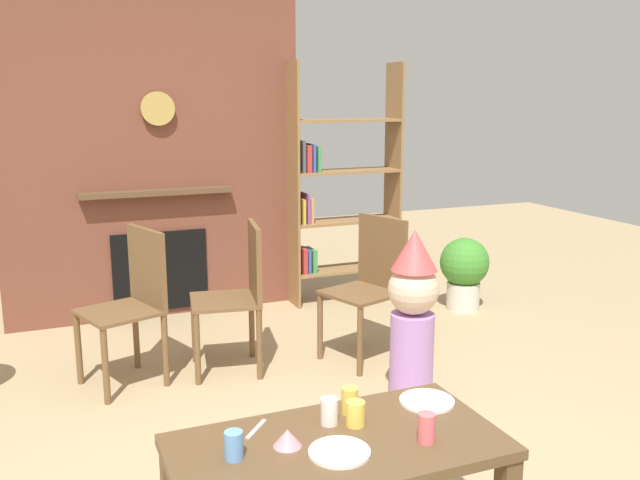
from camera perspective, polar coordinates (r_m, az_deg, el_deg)
The scene contains 18 objects.
ground_plane at distance 3.22m, azimuth 0.26°, elevation -18.76°, with size 12.00×12.00×0.00m, color tan.
brick_fireplace_feature at distance 5.23m, azimuth -13.76°, elevation 6.68°, with size 2.20×0.28×2.40m.
bookshelf at distance 5.46m, azimuth 1.38°, elevation 3.95°, with size 0.90×0.28×1.90m.
coffee_table at distance 2.55m, azimuth 1.46°, elevation -17.81°, with size 1.18×0.61×0.45m.
paper_cup_near_left at distance 2.61m, azimuth 0.78°, elevation -14.09°, with size 0.07×0.07×0.10m, color silver.
paper_cup_near_right at distance 2.69m, azimuth 2.50°, elevation -13.22°, with size 0.06×0.06×0.10m, color #F2CC4C.
paper_cup_center at distance 2.52m, azimuth 8.87°, elevation -15.22°, with size 0.06×0.06×0.11m, color #E5666B.
paper_cup_far_left at distance 2.41m, azimuth -7.20°, elevation -16.61°, with size 0.06×0.06×0.10m, color #669EE0.
paper_cup_far_right at distance 2.61m, azimuth 2.98°, elevation -14.25°, with size 0.07×0.07×0.09m, color #F2CC4C.
paper_plate_front at distance 2.44m, azimuth 1.62°, elevation -17.25°, with size 0.21×0.21×0.01m, color white.
paper_plate_rear at distance 2.83m, azimuth 8.90°, elevation -13.11°, with size 0.22×0.22×0.01m, color white.
birthday_cake_slice at distance 2.48m, azimuth -2.74°, elevation -16.13°, with size 0.10×0.10×0.06m, color pink.
table_fork at distance 2.60m, azimuth -5.33°, elevation -15.41°, with size 0.15×0.02×0.01m, color silver.
child_in_pink at distance 3.64m, azimuth 7.73°, elevation -6.22°, with size 0.27×0.27×0.97m.
dining_chair_left at distance 4.08m, azimuth -15.27°, elevation -4.60°, with size 0.51×0.51×0.90m.
dining_chair_middle at distance 4.13m, azimuth -6.69°, elevation -4.02°, with size 0.46×0.46×0.90m.
dining_chair_right at distance 4.31m, azimuth 4.31°, elevation -3.29°, with size 0.51×0.51×0.90m.
potted_plant_tall at distance 5.43m, azimuth 11.93°, elevation -2.39°, with size 0.38×0.38×0.57m.
Camera 1 is at (-1.07, -2.55, 1.65)m, focal length 38.40 mm.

